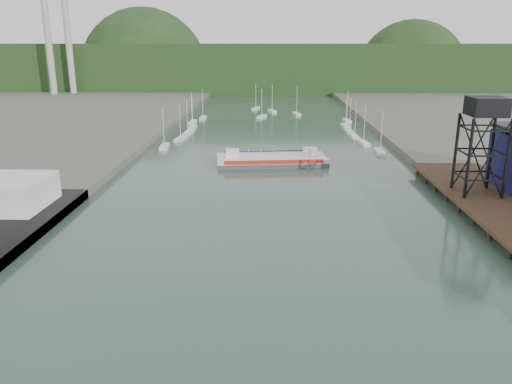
{
  "coord_description": "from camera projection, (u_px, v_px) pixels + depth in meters",
  "views": [
    {
      "loc": [
        0.41,
        -23.67,
        26.42
      ],
      "look_at": [
        -1.9,
        51.17,
        4.0
      ],
      "focal_mm": 35.0,
      "sensor_mm": 36.0,
      "label": 1
    }
  ],
  "objects": [
    {
      "name": "lift_tower",
      "position": [
        486.0,
        113.0,
        80.26
      ],
      "size": [
        6.5,
        6.5,
        16.0
      ],
      "color": "black",
      "rests_on": "east_pier"
    },
    {
      "name": "marina_sailboats",
      "position": [
        270.0,
        126.0,
        162.73
      ],
      "size": [
        57.71,
        92.65,
        0.9
      ],
      "color": "silver",
      "rests_on": "ground"
    },
    {
      "name": "smokestacks",
      "position": [
        58.0,
        35.0,
        247.4
      ],
      "size": [
        11.2,
        8.2,
        60.0
      ],
      "color": "#9F9F9A",
      "rests_on": "ground"
    },
    {
      "name": "distant_hills",
      "position": [
        265.0,
        69.0,
        315.94
      ],
      "size": [
        500.0,
        120.0,
        80.0
      ],
      "color": "#1C3116",
      "rests_on": "ground"
    },
    {
      "name": "chain_ferry",
      "position": [
        272.0,
        160.0,
        113.22
      ],
      "size": [
        25.57,
        12.58,
        3.54
      ],
      "rotation": [
        0.0,
        0.0,
        0.11
      ],
      "color": "#454547",
      "rests_on": "ground"
    }
  ]
}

